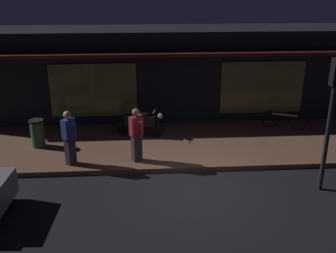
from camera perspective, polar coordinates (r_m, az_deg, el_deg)
name	(u,v)px	position (r m, az deg, el deg)	size (l,w,h in m)	color
ground_plane	(196,189)	(11.10, 3.98, -8.84)	(60.00, 60.00, 0.00)	black
sidewalk_slab	(184,144)	(13.74, 2.30, -2.50)	(18.00, 4.00, 0.15)	brown
storefront_building	(176,73)	(16.44, 1.11, 7.66)	(18.00, 3.30, 3.60)	black
motorcycle	(141,122)	(14.11, -3.85, 0.58)	(1.69, 0.64, 0.97)	black
bicycle_parked	(284,120)	(15.40, 16.22, 0.96)	(1.54, 0.71, 0.91)	black
person_photographer	(69,137)	(12.13, -13.94, -1.42)	(0.53, 0.45, 1.67)	#28232D
person_bystander	(136,134)	(12.04, -4.55, -1.04)	(0.44, 0.56, 1.67)	#28232D
trash_bin	(38,133)	(13.87, -18.12, -0.89)	(0.48, 0.48, 0.93)	#2D4C33
traffic_light_pole	(332,102)	(10.89, 22.42, 3.20)	(0.24, 0.33, 3.60)	black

